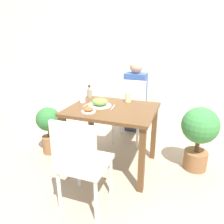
{
  "coord_description": "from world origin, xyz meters",
  "views": [
    {
      "loc": [
        0.81,
        -2.21,
        1.53
      ],
      "look_at": [
        0.0,
        0.0,
        0.7
      ],
      "focal_mm": 35.0,
      "sensor_mm": 36.0,
      "label": 1
    }
  ],
  "objects_px": {
    "drink_cup": "(82,99)",
    "chair_near": "(81,160)",
    "chair_far": "(131,108)",
    "potted_plant_left": "(49,126)",
    "person_figure": "(135,97)",
    "sauce_bottle": "(89,93)",
    "potted_plant_right": "(199,132)",
    "side_plate": "(88,110)",
    "food_plate": "(100,103)",
    "juice_glass": "(128,97)"
  },
  "relations": [
    {
      "from": "drink_cup",
      "to": "chair_near",
      "type": "bearing_deg",
      "value": -64.2
    },
    {
      "from": "chair_far",
      "to": "potted_plant_left",
      "type": "relative_size",
      "value": 1.39
    },
    {
      "from": "drink_cup",
      "to": "chair_far",
      "type": "bearing_deg",
      "value": 59.68
    },
    {
      "from": "potted_plant_left",
      "to": "person_figure",
      "type": "xyz_separation_m",
      "value": [
        0.89,
        1.13,
        0.19
      ]
    },
    {
      "from": "sauce_bottle",
      "to": "person_figure",
      "type": "relative_size",
      "value": 0.15
    },
    {
      "from": "potted_plant_left",
      "to": "person_figure",
      "type": "distance_m",
      "value": 1.45
    },
    {
      "from": "potted_plant_right",
      "to": "drink_cup",
      "type": "bearing_deg",
      "value": -171.47
    },
    {
      "from": "side_plate",
      "to": "sauce_bottle",
      "type": "height_order",
      "value": "sauce_bottle"
    },
    {
      "from": "chair_near",
      "to": "chair_far",
      "type": "height_order",
      "value": "same"
    },
    {
      "from": "chair_far",
      "to": "potted_plant_left",
      "type": "xyz_separation_m",
      "value": [
        -0.91,
        -0.78,
        -0.12
      ]
    },
    {
      "from": "side_plate",
      "to": "potted_plant_left",
      "type": "height_order",
      "value": "side_plate"
    },
    {
      "from": "food_plate",
      "to": "potted_plant_left",
      "type": "xyz_separation_m",
      "value": [
        -0.75,
        0.0,
        -0.4
      ]
    },
    {
      "from": "juice_glass",
      "to": "person_figure",
      "type": "height_order",
      "value": "person_figure"
    },
    {
      "from": "drink_cup",
      "to": "sauce_bottle",
      "type": "distance_m",
      "value": 0.24
    },
    {
      "from": "food_plate",
      "to": "drink_cup",
      "type": "bearing_deg",
      "value": 166.7
    },
    {
      "from": "potted_plant_left",
      "to": "potted_plant_right",
      "type": "relative_size",
      "value": 0.83
    },
    {
      "from": "chair_near",
      "to": "person_figure",
      "type": "relative_size",
      "value": 0.77
    },
    {
      "from": "chair_near",
      "to": "sauce_bottle",
      "type": "height_order",
      "value": "sauce_bottle"
    },
    {
      "from": "drink_cup",
      "to": "food_plate",
      "type": "bearing_deg",
      "value": -13.3
    },
    {
      "from": "side_plate",
      "to": "person_figure",
      "type": "distance_m",
      "value": 1.39
    },
    {
      "from": "chair_near",
      "to": "drink_cup",
      "type": "xyz_separation_m",
      "value": [
        -0.4,
        0.84,
        0.28
      ]
    },
    {
      "from": "sauce_bottle",
      "to": "potted_plant_right",
      "type": "xyz_separation_m",
      "value": [
        1.4,
        -0.03,
        -0.34
      ]
    },
    {
      "from": "chair_near",
      "to": "person_figure",
      "type": "bearing_deg",
      "value": -89.89
    },
    {
      "from": "side_plate",
      "to": "potted_plant_right",
      "type": "relative_size",
      "value": 0.2
    },
    {
      "from": "juice_glass",
      "to": "side_plate",
      "type": "bearing_deg",
      "value": -119.04
    },
    {
      "from": "chair_far",
      "to": "person_figure",
      "type": "bearing_deg",
      "value": 93.22
    },
    {
      "from": "chair_near",
      "to": "drink_cup",
      "type": "distance_m",
      "value": 0.97
    },
    {
      "from": "potted_plant_left",
      "to": "person_figure",
      "type": "bearing_deg",
      "value": 51.67
    },
    {
      "from": "drink_cup",
      "to": "juice_glass",
      "type": "distance_m",
      "value": 0.56
    },
    {
      "from": "chair_near",
      "to": "sauce_bottle",
      "type": "bearing_deg",
      "value": -68.62
    },
    {
      "from": "drink_cup",
      "to": "person_figure",
      "type": "relative_size",
      "value": 0.06
    },
    {
      "from": "chair_far",
      "to": "person_figure",
      "type": "distance_m",
      "value": 0.36
    },
    {
      "from": "drink_cup",
      "to": "potted_plant_left",
      "type": "relative_size",
      "value": 0.11
    },
    {
      "from": "potted_plant_right",
      "to": "potted_plant_left",
      "type": "bearing_deg",
      "value": -171.9
    },
    {
      "from": "food_plate",
      "to": "person_figure",
      "type": "xyz_separation_m",
      "value": [
        0.14,
        1.13,
        -0.21
      ]
    },
    {
      "from": "chair_far",
      "to": "juice_glass",
      "type": "bearing_deg",
      "value": -78.97
    },
    {
      "from": "chair_far",
      "to": "drink_cup",
      "type": "relative_size",
      "value": 12.28
    },
    {
      "from": "food_plate",
      "to": "potted_plant_left",
      "type": "distance_m",
      "value": 0.85
    },
    {
      "from": "drink_cup",
      "to": "juice_glass",
      "type": "height_order",
      "value": "juice_glass"
    },
    {
      "from": "juice_glass",
      "to": "chair_far",
      "type": "bearing_deg",
      "value": 101.03
    },
    {
      "from": "sauce_bottle",
      "to": "potted_plant_left",
      "type": "bearing_deg",
      "value": -147.94
    },
    {
      "from": "chair_far",
      "to": "sauce_bottle",
      "type": "height_order",
      "value": "sauce_bottle"
    },
    {
      "from": "side_plate",
      "to": "potted_plant_left",
      "type": "bearing_deg",
      "value": 161.43
    },
    {
      "from": "chair_far",
      "to": "juice_glass",
      "type": "height_order",
      "value": "chair_far"
    },
    {
      "from": "sauce_bottle",
      "to": "potted_plant_left",
      "type": "height_order",
      "value": "sauce_bottle"
    },
    {
      "from": "chair_far",
      "to": "potted_plant_right",
      "type": "height_order",
      "value": "chair_far"
    },
    {
      "from": "chair_far",
      "to": "sauce_bottle",
      "type": "xyz_separation_m",
      "value": [
        -0.44,
        -0.48,
        0.31
      ]
    },
    {
      "from": "person_figure",
      "to": "potted_plant_left",
      "type": "bearing_deg",
      "value": -128.33
    },
    {
      "from": "chair_far",
      "to": "potted_plant_right",
      "type": "xyz_separation_m",
      "value": [
        0.96,
        -0.51,
        -0.03
      ]
    },
    {
      "from": "sauce_bottle",
      "to": "drink_cup",
      "type": "bearing_deg",
      "value": -86.1
    }
  ]
}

